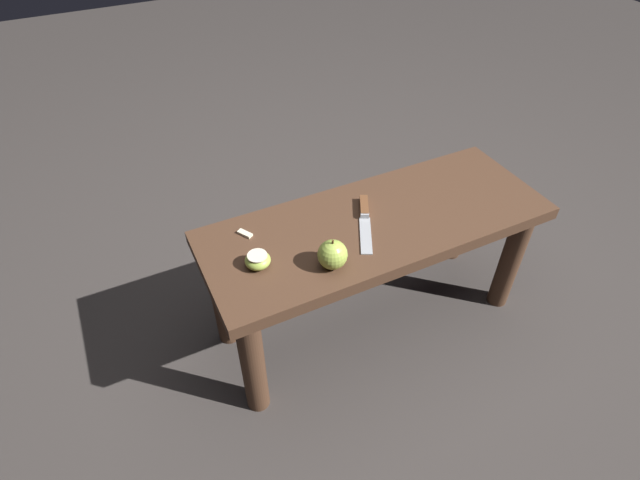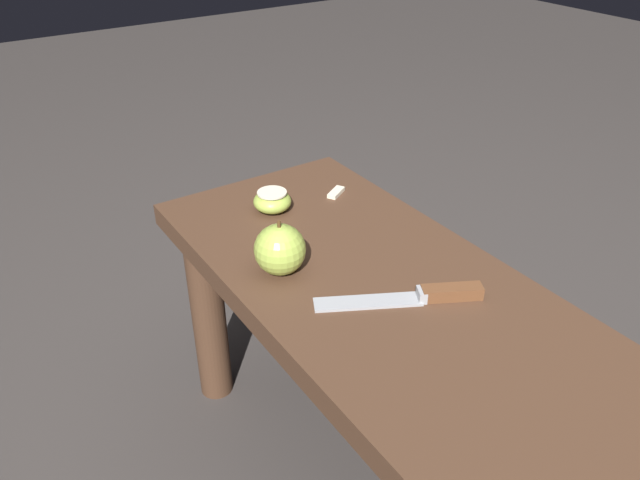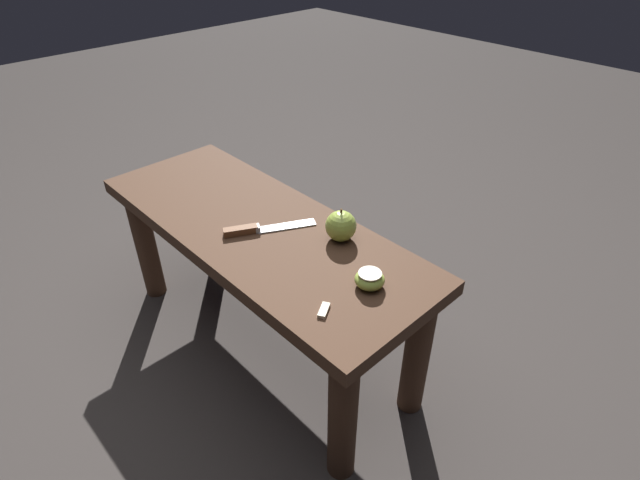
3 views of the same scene
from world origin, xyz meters
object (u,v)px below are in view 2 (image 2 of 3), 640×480
object	(u,v)px
knife	(425,295)
wooden_bench	(418,365)
apple_cut	(272,201)
apple_whole	(280,249)

from	to	relation	value
knife	wooden_bench	bearing A→B (deg)	73.91
knife	apple_cut	size ratio (longest dim) A/B	3.35
knife	apple_cut	bearing A→B (deg)	-54.19
wooden_bench	apple_whole	xyz separation A→B (m)	(0.21, 0.11, 0.13)
wooden_bench	knife	distance (m)	0.11
wooden_bench	apple_cut	size ratio (longest dim) A/B	15.25
wooden_bench	apple_cut	world-z (taller)	apple_cut
wooden_bench	apple_whole	bearing A→B (deg)	28.14
wooden_bench	apple_cut	distance (m)	0.40
wooden_bench	apple_whole	distance (m)	0.27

